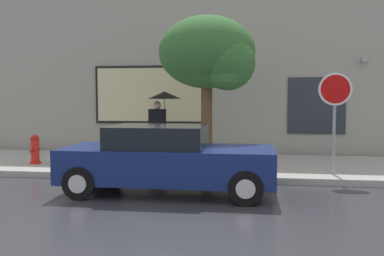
{
  "coord_description": "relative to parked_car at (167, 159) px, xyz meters",
  "views": [
    {
      "loc": [
        1.4,
        -8.51,
        1.94
      ],
      "look_at": [
        -0.05,
        1.8,
        1.2
      ],
      "focal_mm": 39.35,
      "sensor_mm": 36.0,
      "label": 1
    }
  ],
  "objects": [
    {
      "name": "ground_plane",
      "position": [
        0.31,
        0.13,
        -0.69
      ],
      "size": [
        60.0,
        60.0,
        0.0
      ],
      "primitive_type": "plane",
      "color": "#333338"
    },
    {
      "name": "sidewalk",
      "position": [
        0.31,
        3.13,
        -0.61
      ],
      "size": [
        20.0,
        4.0,
        0.15
      ],
      "primitive_type": "cube",
      "color": "#A3A099",
      "rests_on": "ground"
    },
    {
      "name": "building_facade",
      "position": [
        0.3,
        5.63,
        2.79
      ],
      "size": [
        20.0,
        0.67,
        7.0
      ],
      "color": "#9E998E",
      "rests_on": "ground"
    },
    {
      "name": "parked_car",
      "position": [
        0.0,
        0.0,
        0.0
      ],
      "size": [
        4.26,
        1.84,
        1.38
      ],
      "color": "navy",
      "rests_on": "ground"
    },
    {
      "name": "fire_hydrant",
      "position": [
        -4.13,
        2.32,
        -0.15
      ],
      "size": [
        0.3,
        0.44,
        0.79
      ],
      "color": "red",
      "rests_on": "sidewalk"
    },
    {
      "name": "pedestrian_with_umbrella",
      "position": [
        -0.92,
        3.91,
        1.05
      ],
      "size": [
        1.02,
        1.02,
        1.99
      ],
      "color": "black",
      "rests_on": "sidewalk"
    },
    {
      "name": "street_tree",
      "position": [
        0.69,
        2.24,
        2.33
      ],
      "size": [
        2.44,
        2.08,
        3.87
      ],
      "color": "#4C3823",
      "rests_on": "sidewalk"
    },
    {
      "name": "stop_sign",
      "position": [
        3.62,
        1.74,
        1.14
      ],
      "size": [
        0.76,
        0.1,
        2.38
      ],
      "color": "gray",
      "rests_on": "sidewalk"
    }
  ]
}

